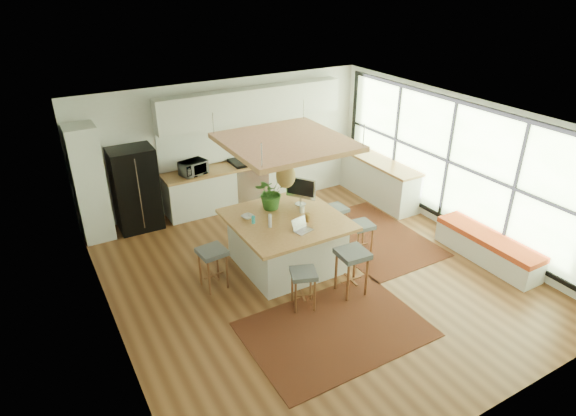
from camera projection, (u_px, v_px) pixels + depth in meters
floor at (312, 273)px, 8.40m from camera, size 7.00×7.00×0.00m
ceiling at (316, 122)px, 7.19m from camera, size 7.00×7.00×0.00m
wall_back at (227, 142)px, 10.51m from camera, size 6.50×0.00×6.50m
wall_front at (494, 330)px, 5.08m from camera, size 6.50×0.00×6.50m
wall_left at (106, 258)px, 6.35m from camera, size 0.00×7.00×7.00m
wall_right at (457, 166)px, 9.25m from camera, size 0.00×7.00×7.00m
window_wall at (457, 164)px, 9.21m from camera, size 0.10×6.20×2.60m
pantry at (89, 184)px, 9.05m from camera, size 0.55×0.60×2.25m
back_counter_base at (258, 181)px, 10.92m from camera, size 4.20×0.60×0.88m
back_counter_top at (257, 162)px, 10.71m from camera, size 4.24×0.64×0.05m
backsplash at (250, 138)px, 10.74m from camera, size 4.20×0.02×0.80m
upper_cabinets at (252, 104)px, 10.26m from camera, size 4.20×0.34×0.70m
range at (248, 180)px, 10.78m from camera, size 0.76×0.62×1.00m
right_counter_base at (374, 178)px, 11.06m from camera, size 0.60×2.50×0.88m
right_counter_top at (375, 159)px, 10.86m from camera, size 0.64×2.54×0.05m
window_bench at (487, 248)px, 8.68m from camera, size 0.52×2.00×0.50m
ceiling_panel at (286, 158)px, 7.66m from camera, size 1.86×1.86×0.80m
rug_near at (335, 329)px, 7.10m from camera, size 2.60×1.80×0.01m
rug_right at (371, 237)px, 9.51m from camera, size 1.80×2.60×0.01m
fridge at (135, 185)px, 9.49m from camera, size 0.85×0.67×1.69m
island at (286, 242)px, 8.45m from camera, size 1.85×1.85×0.93m
stool_near_left at (303, 288)px, 7.43m from camera, size 0.49×0.49×0.65m
stool_near_right at (351, 274)px, 7.76m from camera, size 0.49×0.49×0.78m
stool_right_front at (361, 238)px, 8.79m from camera, size 0.42×0.42×0.66m
stool_right_back at (335, 221)px, 9.36m from camera, size 0.40×0.40×0.66m
stool_left_side at (213, 268)px, 7.90m from camera, size 0.46×0.46×0.72m
laptop at (303, 225)px, 7.78m from camera, size 0.36×0.37×0.22m
monitor at (301, 191)px, 8.60m from camera, size 0.49×0.58×0.53m
microwave at (193, 166)px, 9.91m from camera, size 0.58×0.41×0.36m
island_plant at (271, 195)px, 8.49m from camera, size 0.80×0.82×0.48m
island_bowl at (247, 217)px, 8.23m from camera, size 0.25×0.25×0.05m
island_bottle_0 at (255, 218)px, 8.03m from camera, size 0.07×0.07×0.19m
island_bottle_1 at (270, 222)px, 7.91m from camera, size 0.07×0.07×0.19m
island_bottle_2 at (308, 217)px, 8.08m from camera, size 0.07×0.07×0.19m
island_bottle_3 at (302, 207)px, 8.40m from camera, size 0.07×0.07×0.19m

